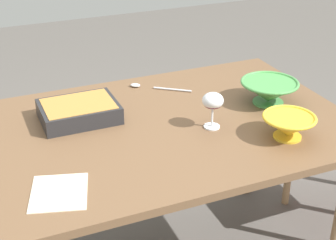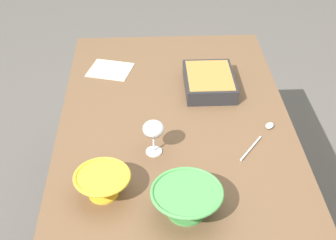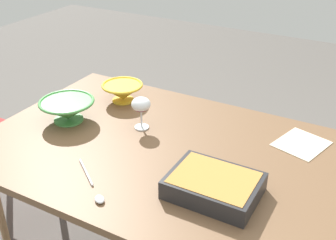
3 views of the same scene
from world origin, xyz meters
The scene contains 7 objects.
dining_table centered at (0.00, 0.00, 0.62)m, with size 1.50×0.94×0.73m.
wine_glass centered at (0.20, -0.09, 0.83)m, with size 0.08×0.08×0.14m.
casserole_dish centered at (-0.23, 0.16, 0.77)m, with size 0.29×0.22×0.07m.
mixing_bowl centered at (0.51, 0.01, 0.78)m, with size 0.23×0.23×0.10m.
small_bowl centered at (0.41, -0.27, 0.78)m, with size 0.19×0.19×0.09m.
serving_spoon centered at (0.11, 0.34, 0.74)m, with size 0.23×0.18×0.01m.
napkin centered at (-0.41, -0.28, 0.73)m, with size 0.17×0.19×0.00m, color beige.
Camera 1 is at (-0.60, -1.57, 1.62)m, focal length 54.90 mm.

